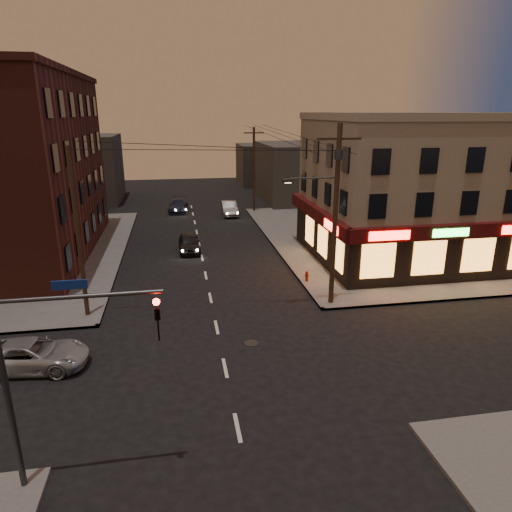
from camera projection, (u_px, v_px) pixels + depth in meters
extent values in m
plane|color=black|center=(225.00, 368.00, 19.91)|extent=(120.00, 120.00, 0.00)
cube|color=#514F4C|center=(402.00, 236.00, 40.71)|extent=(24.00, 28.00, 0.15)
cube|color=gray|center=(419.00, 190.00, 33.69)|extent=(15.00, 12.00, 10.00)
cube|color=gray|center=(427.00, 116.00, 32.10)|extent=(15.20, 12.20, 0.50)
cube|color=black|center=(461.00, 257.00, 29.10)|extent=(15.12, 0.25, 3.40)
cube|color=black|center=(320.00, 238.00, 33.45)|extent=(0.25, 12.12, 3.40)
cube|color=#400A0A|center=(468.00, 231.00, 28.27)|extent=(15.60, 0.50, 0.90)
cube|color=#400A0A|center=(317.00, 214.00, 32.85)|extent=(0.50, 12.60, 0.90)
cube|color=#FF140C|center=(390.00, 236.00, 27.14)|extent=(2.60, 0.06, 0.55)
cube|color=#26FF3F|center=(451.00, 233.00, 27.80)|extent=(2.40, 0.06, 0.50)
cube|color=#FF140C|center=(331.00, 227.00, 29.24)|extent=(0.06, 2.60, 0.55)
cube|color=#FF9C38|center=(454.00, 257.00, 28.83)|extent=(12.40, 0.08, 2.20)
cube|color=#FF9C38|center=(323.00, 240.00, 32.45)|extent=(0.08, 8.40, 2.20)
cube|color=#3F3D3A|center=(303.00, 172.00, 56.85)|extent=(10.00, 12.00, 7.00)
cube|color=#3F3D3A|center=(81.00, 169.00, 55.97)|extent=(9.00, 10.00, 8.00)
cube|color=#3F3D3A|center=(265.00, 164.00, 69.81)|extent=(8.00, 8.00, 6.00)
cylinder|color=#382619|center=(335.00, 218.00, 24.93)|extent=(0.28, 0.28, 10.00)
cube|color=#382619|center=(339.00, 139.00, 23.66)|extent=(2.40, 0.12, 0.12)
cylinder|color=#333538|center=(339.00, 155.00, 23.90)|extent=(0.44, 0.44, 0.50)
cylinder|color=#333538|center=(314.00, 178.00, 24.05)|extent=(2.60, 0.10, 0.10)
cube|color=#333538|center=(288.00, 181.00, 23.85)|extent=(0.60, 0.25, 0.18)
cube|color=#FFD88C|center=(288.00, 183.00, 23.88)|extent=(0.35, 0.15, 0.04)
cylinder|color=#382619|center=(254.00, 170.00, 49.68)|extent=(0.26, 0.26, 9.00)
cylinder|color=#382619|center=(78.00, 235.00, 23.48)|extent=(0.24, 0.24, 9.00)
cylinder|color=#333538|center=(7.00, 396.00, 12.59)|extent=(0.18, 0.18, 6.40)
cylinder|color=#333538|center=(79.00, 297.00, 12.11)|extent=(4.40, 0.12, 0.12)
imported|color=black|center=(157.00, 309.00, 12.60)|extent=(0.16, 0.20, 1.00)
sphere|color=#FF0C05|center=(156.00, 302.00, 12.41)|extent=(0.20, 0.20, 0.20)
cube|color=navy|center=(69.00, 285.00, 11.98)|extent=(0.90, 0.05, 0.25)
imported|color=#94989C|center=(32.00, 355.00, 19.69)|extent=(4.94, 2.66, 1.32)
imported|color=black|center=(189.00, 243.00, 36.45)|extent=(1.72, 4.15, 1.41)
imported|color=slate|center=(229.00, 208.00, 49.30)|extent=(1.67, 4.50, 1.47)
imported|color=#1A2134|center=(178.00, 205.00, 51.01)|extent=(2.41, 4.92, 1.38)
cylinder|color=maroon|center=(307.00, 277.00, 29.67)|extent=(0.24, 0.24, 0.54)
sphere|color=maroon|center=(307.00, 273.00, 29.58)|extent=(0.22, 0.22, 0.22)
cylinder|color=maroon|center=(307.00, 275.00, 29.64)|extent=(0.31, 0.17, 0.11)
cylinder|color=maroon|center=(307.00, 275.00, 29.64)|extent=(0.17, 0.31, 0.11)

